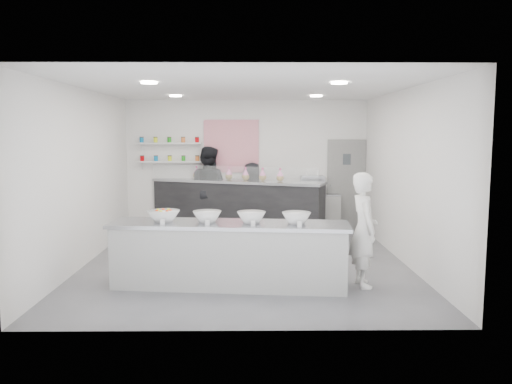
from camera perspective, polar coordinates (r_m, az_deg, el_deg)
floor at (r=8.77m, az=-1.21°, el=-8.11°), size 6.00×6.00×0.00m
ceiling at (r=8.51m, az=-1.26°, el=11.82°), size 6.00×6.00×0.00m
back_wall at (r=11.50m, az=-1.07°, el=3.01°), size 5.50×0.00×5.50m
left_wall at (r=8.97m, az=-19.09°, el=1.60°), size 0.00×6.00×6.00m
right_wall at (r=8.91m, az=16.75°, el=1.65°), size 0.00×6.00×6.00m
back_door at (r=11.72m, az=10.26°, el=0.77°), size 0.88×0.04×2.10m
pattern_panel at (r=11.46m, az=-2.83°, el=5.25°), size 1.25×0.03×1.20m
jar_shelf_lower at (r=11.54m, az=-9.81°, el=3.43°), size 1.45×0.22×0.04m
jar_shelf_upper at (r=11.52m, az=-9.85°, el=5.51°), size 1.45×0.22×0.04m
preserve_jars at (r=11.51m, az=-9.85°, el=4.81°), size 1.45×0.10×0.56m
downlight_0 at (r=7.66m, az=-12.12°, el=12.10°), size 0.24×0.24×0.02m
downlight_1 at (r=7.62m, az=9.48°, el=12.18°), size 0.24×0.24×0.02m
downlight_2 at (r=10.21m, az=-9.17°, el=10.78°), size 0.24×0.24×0.02m
downlight_3 at (r=10.18m, az=6.89°, el=10.82°), size 0.24×0.24×0.02m
prep_counter at (r=7.38m, az=-3.05°, el=-7.15°), size 3.54×1.13×0.95m
back_bar at (r=11.15m, az=-2.15°, el=-1.73°), size 3.91×2.05×1.21m
sneeze_guard at (r=10.75m, az=-2.86°, el=2.09°), size 3.61×1.38×0.33m
espresso_ledge at (r=11.49m, az=6.69°, el=-2.39°), size 1.17×0.37×0.87m
espresso_machine at (r=11.40m, az=6.44°, el=0.78°), size 0.54×0.37×0.41m
cup_stacks at (r=11.39m, az=5.87°, el=0.65°), size 0.27×0.24×0.36m
prep_bowls at (r=7.26m, az=-3.08°, el=-2.88°), size 2.41×0.75×0.17m
label_cards at (r=6.75m, az=-2.82°, el=-4.03°), size 2.01×0.04×0.07m
cookie_bags at (r=11.06m, az=-2.17°, el=2.11°), size 2.08×0.92×0.29m
woman_prep at (r=7.48m, az=12.21°, el=-4.24°), size 0.45×0.64×1.68m
staff_left at (r=11.38m, az=-5.52°, el=0.29°), size 1.15×1.03×1.95m
staff_right at (r=11.36m, az=-0.46°, el=-0.59°), size 0.79×0.53×1.60m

